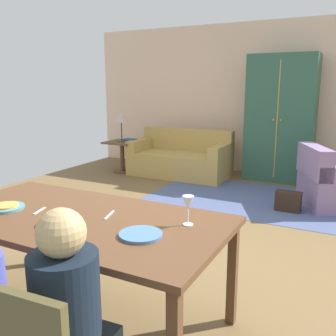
# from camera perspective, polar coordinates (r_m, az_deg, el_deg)

# --- Properties ---
(ground_plane) EXTENTS (7.08, 6.26, 0.02)m
(ground_plane) POSITION_cam_1_polar(r_m,az_deg,el_deg) (4.28, 4.59, -9.57)
(ground_plane) COLOR brown
(back_wall) EXTENTS (7.08, 0.10, 2.70)m
(back_wall) POSITION_cam_1_polar(r_m,az_deg,el_deg) (7.02, 15.09, 10.06)
(back_wall) COLOR beige
(back_wall) RESTS_ON ground_plane
(dining_table) EXTENTS (1.97, 1.00, 0.76)m
(dining_table) POSITION_cam_1_polar(r_m,az_deg,el_deg) (2.56, -13.48, -8.47)
(dining_table) COLOR brown
(dining_table) RESTS_ON ground_plane
(plate_near_man) EXTENTS (0.25, 0.25, 0.02)m
(plate_near_man) POSITION_cam_1_polar(r_m,az_deg,el_deg) (2.83, -23.55, -5.56)
(plate_near_man) COLOR teal
(plate_near_man) RESTS_ON dining_table
(pizza_near_man) EXTENTS (0.17, 0.17, 0.01)m
(pizza_near_man) POSITION_cam_1_polar(r_m,az_deg,el_deg) (2.83, -23.58, -5.27)
(pizza_near_man) COLOR gold
(pizza_near_man) RESTS_ON plate_near_man
(plate_near_child) EXTENTS (0.25, 0.25, 0.02)m
(plate_near_child) POSITION_cam_1_polar(r_m,az_deg,el_deg) (2.41, -16.38, -8.10)
(plate_near_child) COLOR teal
(plate_near_child) RESTS_ON dining_table
(pizza_near_child) EXTENTS (0.17, 0.17, 0.01)m
(pizza_near_child) POSITION_cam_1_polar(r_m,az_deg,el_deg) (2.40, -16.40, -7.77)
(pizza_near_child) COLOR #DD9953
(pizza_near_child) RESTS_ON plate_near_child
(plate_near_woman) EXTENTS (0.25, 0.25, 0.02)m
(plate_near_woman) POSITION_cam_1_polar(r_m,az_deg,el_deg) (2.15, -4.20, -10.11)
(plate_near_woman) COLOR #4873A8
(plate_near_woman) RESTS_ON dining_table
(wine_glass) EXTENTS (0.07, 0.07, 0.19)m
(wine_glass) POSITION_cam_1_polar(r_m,az_deg,el_deg) (2.27, 3.10, -5.57)
(wine_glass) COLOR silver
(wine_glass) RESTS_ON dining_table
(fork) EXTENTS (0.06, 0.15, 0.01)m
(fork) POSITION_cam_1_polar(r_m,az_deg,el_deg) (2.70, -19.05, -6.20)
(fork) COLOR silver
(fork) RESTS_ON dining_table
(knife) EXTENTS (0.06, 0.17, 0.01)m
(knife) POSITION_cam_1_polar(r_m,az_deg,el_deg) (2.50, -8.96, -7.10)
(knife) COLOR silver
(knife) RESTS_ON dining_table
(person_woman) EXTENTS (0.30, 0.41, 1.11)m
(person_woman) POSITION_cam_1_polar(r_m,az_deg,el_deg) (1.87, -14.31, -23.27)
(person_woman) COLOR #2C414B
(person_woman) RESTS_ON ground_plane
(area_rug) EXTENTS (2.60, 1.80, 0.01)m
(area_rug) POSITION_cam_1_polar(r_m,az_deg,el_deg) (5.55, 11.38, -4.44)
(area_rug) COLOR #47557E
(area_rug) RESTS_ON ground_plane
(couch) EXTENTS (1.75, 0.86, 0.82)m
(couch) POSITION_cam_1_polar(r_m,az_deg,el_deg) (6.74, 1.95, 1.42)
(couch) COLOR tan
(couch) RESTS_ON ground_plane
(armchair) EXTENTS (1.14, 1.14, 0.82)m
(armchair) POSITION_cam_1_polar(r_m,az_deg,el_deg) (5.45, 24.08, -2.16)
(armchair) COLOR gray
(armchair) RESTS_ON ground_plane
(armoire) EXTENTS (1.10, 0.59, 2.10)m
(armoire) POSITION_cam_1_polar(r_m,az_deg,el_deg) (6.59, 16.82, 7.21)
(armoire) COLOR #2D5944
(armoire) RESTS_ON ground_plane
(side_table) EXTENTS (0.56, 0.56, 0.58)m
(side_table) POSITION_cam_1_polar(r_m,az_deg,el_deg) (7.04, -7.02, 2.43)
(side_table) COLOR brown
(side_table) RESTS_ON ground_plane
(table_lamp) EXTENTS (0.26, 0.26, 0.54)m
(table_lamp) POSITION_cam_1_polar(r_m,az_deg,el_deg) (6.96, -7.16, 7.55)
(table_lamp) COLOR brown
(table_lamp) RESTS_ON side_table
(book_lower) EXTENTS (0.22, 0.16, 0.03)m
(book_lower) POSITION_cam_1_polar(r_m,az_deg,el_deg) (6.94, -5.56, 4.13)
(book_lower) COLOR maroon
(book_lower) RESTS_ON side_table
(book_upper) EXTENTS (0.22, 0.16, 0.03)m
(book_upper) POSITION_cam_1_polar(r_m,az_deg,el_deg) (6.95, -5.84, 4.36)
(book_upper) COLOR #21507D
(book_upper) RESTS_ON book_lower
(handbag) EXTENTS (0.32, 0.16, 0.26)m
(handbag) POSITION_cam_1_polar(r_m,az_deg,el_deg) (5.09, 17.90, -4.87)
(handbag) COLOR black
(handbag) RESTS_ON ground_plane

